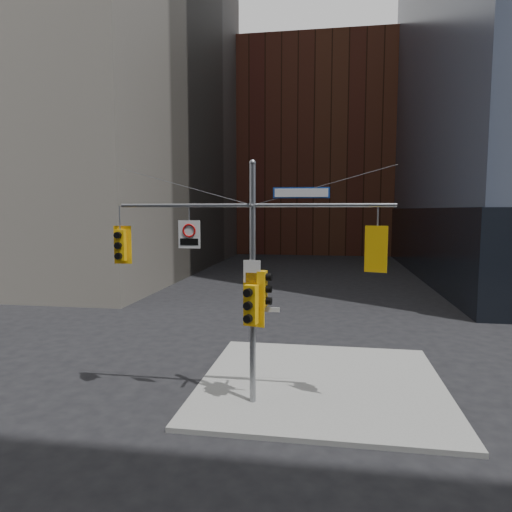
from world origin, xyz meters
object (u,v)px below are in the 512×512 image
(traffic_light_west_arm, at_px, (121,245))
(traffic_light_pole_front, at_px, (251,304))
(street_sign_blade, at_px, (301,193))
(regulatory_sign_arm, at_px, (189,233))
(traffic_light_pole_side, at_px, (264,289))
(signal_assembly, at_px, (253,260))
(traffic_light_east_arm, at_px, (377,249))

(traffic_light_west_arm, bearing_deg, traffic_light_pole_front, -5.67)
(street_sign_blade, height_order, regulatory_sign_arm, street_sign_blade)
(traffic_light_pole_side, bearing_deg, traffic_light_west_arm, 96.16)
(street_sign_blade, bearing_deg, regulatory_sign_arm, 178.59)
(traffic_light_west_arm, bearing_deg, street_sign_blade, -1.86)
(signal_assembly, bearing_deg, traffic_light_pole_side, 0.39)
(traffic_light_pole_side, bearing_deg, traffic_light_pole_front, 136.11)
(traffic_light_east_arm, distance_m, traffic_light_pole_side, 3.40)
(signal_assembly, bearing_deg, regulatory_sign_arm, -179.39)
(traffic_light_west_arm, xyz_separation_m, traffic_light_pole_front, (4.08, -0.28, -1.63))
(traffic_light_east_arm, relative_size, traffic_light_pole_side, 1.22)
(traffic_light_pole_side, relative_size, traffic_light_pole_front, 0.76)
(traffic_light_west_arm, xyz_separation_m, traffic_light_pole_side, (4.40, -0.01, -1.22))
(traffic_light_west_arm, relative_size, regulatory_sign_arm, 1.41)
(traffic_light_west_arm, relative_size, street_sign_blade, 0.73)
(signal_assembly, height_order, street_sign_blade, signal_assembly)
(traffic_light_west_arm, height_order, street_sign_blade, street_sign_blade)
(traffic_light_pole_side, relative_size, street_sign_blade, 0.66)
(regulatory_sign_arm, bearing_deg, traffic_light_west_arm, -179.69)
(traffic_light_east_arm, xyz_separation_m, street_sign_blade, (-2.11, 0.00, 1.55))
(regulatory_sign_arm, bearing_deg, traffic_light_pole_side, 1.75)
(signal_assembly, relative_size, traffic_light_east_arm, 6.24)
(traffic_light_east_arm, relative_size, traffic_light_pole_front, 0.92)
(traffic_light_west_arm, distance_m, regulatory_sign_arm, 2.22)
(regulatory_sign_arm, bearing_deg, street_sign_blade, 1.57)
(traffic_light_west_arm, height_order, traffic_light_east_arm, traffic_light_east_arm)
(traffic_light_pole_side, height_order, regulatory_sign_arm, regulatory_sign_arm)
(traffic_light_pole_side, distance_m, regulatory_sign_arm, 2.73)
(regulatory_sign_arm, bearing_deg, traffic_light_east_arm, 1.40)
(street_sign_blade, bearing_deg, traffic_light_east_arm, -1.86)
(traffic_light_pole_side, distance_m, street_sign_blade, 2.97)
(street_sign_blade, bearing_deg, traffic_light_pole_side, 178.22)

